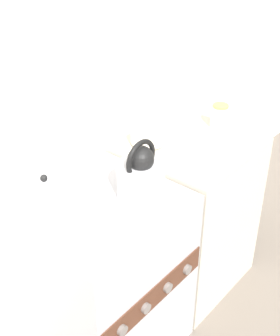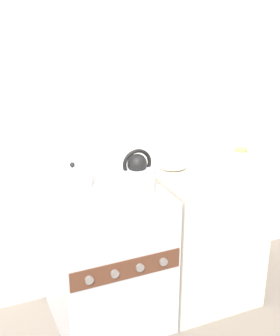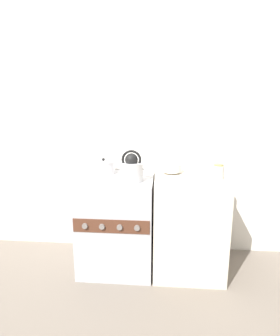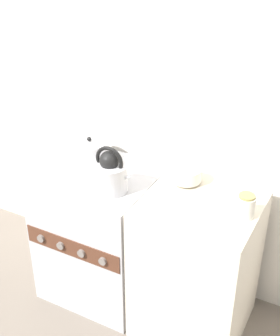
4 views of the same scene
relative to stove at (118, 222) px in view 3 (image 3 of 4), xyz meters
name	(u,v)px [view 3 (image 3 of 4)]	position (x,y,z in m)	size (l,w,h in m)	color
ground_plane	(113,284)	(0.00, -0.30, -0.41)	(12.00, 12.00, 0.00)	#70665B
wall_back	(122,125)	(0.00, 0.37, 0.84)	(7.00, 0.06, 2.50)	silver
stove	(118,222)	(0.00, 0.00, 0.00)	(0.63, 0.62, 0.83)	#B2B2B7
counter	(188,224)	(0.62, -0.01, 0.01)	(0.59, 0.57, 0.84)	beige
kettle	(132,169)	(0.14, -0.11, 0.51)	(0.23, 0.19, 0.26)	silver
cooking_pot	(104,167)	(-0.14, 0.13, 0.47)	(0.21, 0.21, 0.15)	silver
enamel_bowl	(172,168)	(0.48, 0.13, 0.48)	(0.16, 0.16, 0.09)	beige
storage_jar	(218,172)	(0.85, -0.03, 0.49)	(0.09, 0.09, 0.12)	silver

